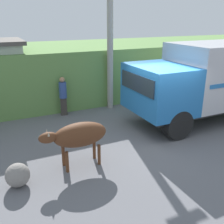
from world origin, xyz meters
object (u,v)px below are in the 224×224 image
object	(u,v)px
pedestrian_on_hill	(63,94)
cargo_truck	(210,79)
brown_cow	(79,135)
roadside_rock	(18,175)
utility_pole	(110,40)

from	to	relation	value
pedestrian_on_hill	cargo_truck	bearing A→B (deg)	165.32
brown_cow	roadside_rock	world-z (taller)	brown_cow
cargo_truck	roadside_rock	world-z (taller)	cargo_truck
utility_pole	roadside_rock	xyz separation A→B (m)	(-4.61, -4.45, -2.74)
cargo_truck	brown_cow	bearing A→B (deg)	-170.46
brown_cow	pedestrian_on_hill	world-z (taller)	pedestrian_on_hill
cargo_truck	roadside_rock	size ratio (longest dim) A/B	10.46
brown_cow	pedestrian_on_hill	xyz separation A→B (m)	(0.72, 4.17, -0.01)
utility_pole	roadside_rock	distance (m)	6.97
cargo_truck	brown_cow	distance (m)	6.05
brown_cow	roadside_rock	bearing A→B (deg)	-178.76
brown_cow	utility_pole	distance (m)	5.53
pedestrian_on_hill	roadside_rock	distance (m)	5.08
brown_cow	roadside_rock	distance (m)	1.83
cargo_truck	utility_pole	xyz separation A→B (m)	(-2.95, 2.95, 1.36)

